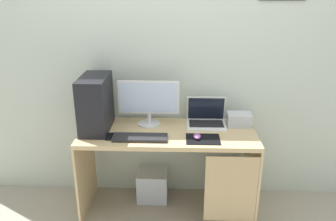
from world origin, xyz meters
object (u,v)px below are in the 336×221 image
object	(u,v)px
keyboard	(140,138)
mouse_left	(197,136)
laptop	(206,119)
projector	(239,120)
subwoofer	(153,184)
monitor	(149,102)
cell_phone	(111,137)
pc_tower	(96,104)

from	to	relation	value
keyboard	mouse_left	distance (m)	0.44
laptop	projector	size ratio (longest dim) A/B	1.63
laptop	subwoofer	xyz separation A→B (m)	(-0.46, 0.02, -0.66)
monitor	cell_phone	size ratio (longest dim) A/B	3.88
laptop	keyboard	world-z (taller)	laptop
mouse_left	pc_tower	bearing A→B (deg)	168.79
cell_phone	keyboard	bearing A→B (deg)	-6.81
keyboard	mouse_left	bearing A→B (deg)	2.61
keyboard	cell_phone	bearing A→B (deg)	173.19
monitor	keyboard	xyz separation A→B (m)	(-0.05, -0.28, -0.19)
monitor	subwoofer	xyz separation A→B (m)	(0.02, 0.04, -0.82)
monitor	subwoofer	bearing A→B (deg)	67.96
pc_tower	keyboard	size ratio (longest dim) A/B	1.05
projector	laptop	bearing A→B (deg)	176.89
laptop	mouse_left	world-z (taller)	laptop
laptop	projector	bearing A→B (deg)	-3.11
mouse_left	subwoofer	xyz separation A→B (m)	(-0.38, 0.30, -0.63)
keyboard	projector	bearing A→B (deg)	20.07
projector	subwoofer	bearing A→B (deg)	177.49
keyboard	mouse_left	size ratio (longest dim) A/B	4.38
keyboard	subwoofer	distance (m)	0.71
monitor	keyboard	bearing A→B (deg)	-99.22
mouse_left	cell_phone	xyz separation A→B (m)	(-0.67, 0.01, -0.02)
laptop	cell_phone	distance (m)	0.81
mouse_left	subwoofer	distance (m)	0.80
laptop	subwoofer	size ratio (longest dim) A/B	1.21
keyboard	subwoofer	size ratio (longest dim) A/B	1.56
subwoofer	mouse_left	bearing A→B (deg)	-39.05
pc_tower	mouse_left	world-z (taller)	pc_tower
keyboard	mouse_left	world-z (taller)	mouse_left
monitor	projector	bearing A→B (deg)	0.63
mouse_left	cell_phone	size ratio (longest dim) A/B	0.74
pc_tower	mouse_left	xyz separation A→B (m)	(0.81, -0.16, -0.20)
cell_phone	subwoofer	xyz separation A→B (m)	(0.29, 0.30, -0.62)
subwoofer	keyboard	bearing A→B (deg)	-100.90
monitor	subwoofer	distance (m)	0.82
cell_phone	subwoofer	world-z (taller)	cell_phone
subwoofer	laptop	bearing A→B (deg)	-2.16
pc_tower	laptop	size ratio (longest dim) A/B	1.36
monitor	keyboard	world-z (taller)	monitor
subwoofer	monitor	bearing A→B (deg)	-112.04
mouse_left	monitor	bearing A→B (deg)	146.04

